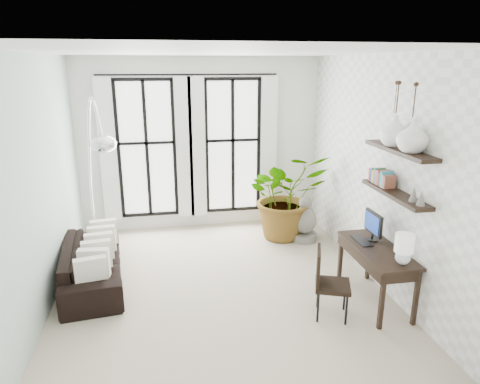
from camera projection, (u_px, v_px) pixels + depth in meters
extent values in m
plane|color=#BBAB94|center=(221.00, 286.00, 6.13)|extent=(5.00, 5.00, 0.00)
plane|color=white|center=(217.00, 52.00, 5.22)|extent=(5.00, 5.00, 0.00)
plane|color=#B1C6BC|center=(39.00, 187.00, 5.28)|extent=(0.00, 5.00, 5.00)
plane|color=white|center=(376.00, 171.00, 6.07)|extent=(0.00, 5.00, 5.00)
plane|color=white|center=(201.00, 145.00, 8.03)|extent=(4.50, 0.00, 4.50)
cube|color=white|center=(147.00, 150.00, 7.84)|extent=(1.00, 0.02, 2.50)
cube|color=white|center=(108.00, 152.00, 7.63)|extent=(0.30, 0.04, 2.60)
cube|color=white|center=(184.00, 149.00, 7.87)|extent=(0.30, 0.04, 2.60)
cube|color=white|center=(233.00, 147.00, 8.12)|extent=(1.00, 0.02, 2.50)
cube|color=white|center=(197.00, 149.00, 7.91)|extent=(0.30, 0.04, 2.60)
cube|color=white|center=(269.00, 146.00, 8.15)|extent=(0.30, 0.04, 2.60)
cylinder|color=black|center=(188.00, 75.00, 7.52)|extent=(3.20, 0.03, 0.03)
cube|color=black|center=(395.00, 194.00, 5.34)|extent=(0.25, 1.30, 0.05)
cube|color=black|center=(399.00, 150.00, 5.18)|extent=(0.25, 1.30, 0.05)
cube|color=#BA392E|center=(374.00, 174.00, 5.83)|extent=(0.16, 0.04, 0.18)
cube|color=#2B3F98|center=(376.00, 175.00, 5.78)|extent=(0.16, 0.04, 0.18)
cube|color=yellow|center=(378.00, 176.00, 5.74)|extent=(0.16, 0.04, 0.18)
cube|color=#329756|center=(379.00, 177.00, 5.70)|extent=(0.16, 0.04, 0.18)
cube|color=#B354C5|center=(381.00, 177.00, 5.66)|extent=(0.16, 0.04, 0.18)
cube|color=#D1482E|center=(383.00, 178.00, 5.61)|extent=(0.16, 0.04, 0.18)
cube|color=#454545|center=(384.00, 179.00, 5.57)|extent=(0.16, 0.03, 0.18)
cube|color=teal|center=(386.00, 180.00, 5.53)|extent=(0.16, 0.03, 0.18)
cube|color=tan|center=(388.00, 181.00, 5.49)|extent=(0.16, 0.03, 0.18)
cube|color=brown|center=(390.00, 182.00, 5.44)|extent=(0.16, 0.03, 0.18)
cone|color=gray|center=(414.00, 194.00, 4.93)|extent=(0.10, 0.10, 0.18)
cone|color=gray|center=(421.00, 198.00, 4.79)|extent=(0.10, 0.10, 0.18)
imported|color=black|center=(92.00, 264.00, 6.16)|extent=(1.01, 2.09, 0.59)
cube|color=silver|center=(91.00, 273.00, 5.46)|extent=(0.40, 0.12, 0.40)
cube|color=silver|center=(94.00, 263.00, 5.72)|extent=(0.40, 0.12, 0.40)
cube|color=silver|center=(97.00, 254.00, 5.98)|extent=(0.40, 0.12, 0.40)
cube|color=silver|center=(99.00, 246.00, 6.25)|extent=(0.40, 0.12, 0.40)
cube|color=silver|center=(102.00, 239.00, 6.51)|extent=(0.40, 0.12, 0.40)
cube|color=silver|center=(104.00, 232.00, 6.77)|extent=(0.40, 0.12, 0.40)
imported|color=#2D7228|center=(286.00, 195.00, 7.69)|extent=(1.55, 1.38, 1.58)
cube|color=black|center=(377.00, 249.00, 5.53)|extent=(0.55, 1.31, 0.04)
cube|color=black|center=(375.00, 256.00, 5.55)|extent=(0.50, 1.25, 0.12)
cube|color=black|center=(382.00, 302.00, 5.03)|extent=(0.05, 0.05, 0.72)
cube|color=black|center=(416.00, 298.00, 5.11)|extent=(0.05, 0.05, 0.72)
cube|color=black|center=(340.00, 258.00, 6.17)|extent=(0.05, 0.05, 0.72)
cube|color=black|center=(369.00, 256.00, 6.24)|extent=(0.05, 0.05, 0.72)
cube|color=black|center=(374.00, 223.00, 5.69)|extent=(0.04, 0.42, 0.30)
cube|color=navy|center=(372.00, 223.00, 5.69)|extent=(0.00, 0.36, 0.24)
cube|color=black|center=(362.00, 240.00, 5.74)|extent=(0.15, 0.40, 0.02)
sphere|color=silver|center=(403.00, 258.00, 5.03)|extent=(0.18, 0.18, 0.18)
cylinder|color=white|center=(405.00, 243.00, 4.98)|extent=(0.22, 0.22, 0.22)
cube|color=black|center=(333.00, 286.00, 5.29)|extent=(0.54, 0.54, 0.05)
cube|color=black|center=(318.00, 267.00, 5.25)|extent=(0.18, 0.41, 0.47)
cylinder|color=black|center=(324.00, 310.00, 5.17)|extent=(0.03, 0.03, 0.39)
cylinder|color=black|center=(350.00, 308.00, 5.23)|extent=(0.03, 0.03, 0.39)
cylinder|color=black|center=(314.00, 296.00, 5.49)|extent=(0.03, 0.03, 0.39)
cylinder|color=black|center=(339.00, 294.00, 5.54)|extent=(0.03, 0.03, 0.39)
cylinder|color=silver|center=(97.00, 248.00, 7.26)|extent=(0.39, 0.39, 0.11)
cylinder|color=silver|center=(94.00, 218.00, 7.11)|extent=(0.04, 0.04, 1.09)
ellipsoid|color=silver|center=(103.00, 144.00, 5.76)|extent=(0.35, 0.35, 0.23)
cylinder|color=gray|center=(304.00, 237.00, 7.71)|extent=(0.46, 0.46, 0.14)
ellipsoid|color=gray|center=(305.00, 220.00, 7.62)|extent=(0.41, 0.41, 0.50)
sphere|color=gray|center=(305.00, 203.00, 7.53)|extent=(0.23, 0.23, 0.23)
imported|color=white|center=(413.00, 136.00, 4.89)|extent=(0.37, 0.37, 0.38)
imported|color=white|center=(395.00, 131.00, 5.26)|extent=(0.37, 0.37, 0.38)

